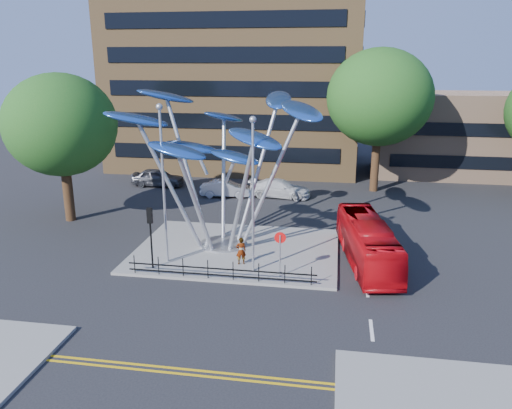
% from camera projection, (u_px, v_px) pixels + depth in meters
% --- Properties ---
extents(ground, '(120.00, 120.00, 0.00)m').
position_uv_depth(ground, '(233.00, 298.00, 24.24)').
color(ground, black).
rests_on(ground, ground).
extents(traffic_island, '(12.00, 9.00, 0.15)m').
position_uv_depth(traffic_island, '(237.00, 250.00, 30.06)').
color(traffic_island, slate).
rests_on(traffic_island, ground).
extents(double_yellow_near, '(40.00, 0.12, 0.01)m').
position_uv_depth(double_yellow_near, '(199.00, 371.00, 18.56)').
color(double_yellow_near, gold).
rests_on(double_yellow_near, ground).
extents(double_yellow_far, '(40.00, 0.12, 0.01)m').
position_uv_depth(double_yellow_far, '(197.00, 376.00, 18.28)').
color(double_yellow_far, gold).
rests_on(double_yellow_far, ground).
extents(brick_tower, '(25.00, 15.00, 30.00)m').
position_uv_depth(brick_tower, '(238.00, 20.00, 51.25)').
color(brick_tower, brown).
rests_on(brick_tower, ground).
extents(low_building_near, '(15.00, 8.00, 8.00)m').
position_uv_depth(low_building_near, '(454.00, 134.00, 49.03)').
color(low_building_near, tan).
rests_on(low_building_near, ground).
extents(tree_right, '(8.80, 8.80, 12.11)m').
position_uv_depth(tree_right, '(380.00, 98.00, 41.56)').
color(tree_right, black).
rests_on(tree_right, ground).
extents(tree_left, '(7.60, 7.60, 10.32)m').
position_uv_depth(tree_left, '(61.00, 125.00, 33.98)').
color(tree_left, black).
rests_on(tree_left, ground).
extents(leaf_sculpture, '(12.72, 9.54, 9.51)m').
position_uv_depth(leaf_sculpture, '(220.00, 136.00, 28.95)').
color(leaf_sculpture, '#9EA0A5').
rests_on(leaf_sculpture, traffic_island).
extents(street_lamp_left, '(0.36, 0.36, 8.80)m').
position_uv_depth(street_lamp_left, '(163.00, 171.00, 26.75)').
color(street_lamp_left, '#9EA0A5').
rests_on(street_lamp_left, traffic_island).
extents(street_lamp_right, '(0.36, 0.36, 8.30)m').
position_uv_depth(street_lamp_right, '(253.00, 182.00, 25.57)').
color(street_lamp_right, '#9EA0A5').
rests_on(street_lamp_right, traffic_island).
extents(traffic_light_island, '(0.28, 0.18, 3.42)m').
position_uv_depth(traffic_light_island, '(150.00, 225.00, 26.65)').
color(traffic_light_island, black).
rests_on(traffic_light_island, traffic_island).
extents(no_entry_sign_island, '(0.60, 0.10, 2.45)m').
position_uv_depth(no_entry_sign_island, '(280.00, 247.00, 25.80)').
color(no_entry_sign_island, '#9EA0A5').
rests_on(no_entry_sign_island, traffic_island).
extents(pedestrian_railing_front, '(10.00, 0.06, 1.00)m').
position_uv_depth(pedestrian_railing_front, '(220.00, 272.00, 25.85)').
color(pedestrian_railing_front, black).
rests_on(pedestrian_railing_front, traffic_island).
extents(red_bus, '(3.46, 9.18, 2.50)m').
position_uv_depth(red_bus, '(367.00, 242.00, 28.08)').
color(red_bus, '#B0080F').
rests_on(red_bus, ground).
extents(pedestrian, '(0.66, 0.54, 1.56)m').
position_uv_depth(pedestrian, '(241.00, 251.00, 27.62)').
color(pedestrian, gray).
rests_on(pedestrian, traffic_island).
extents(parked_car_left, '(4.75, 1.97, 1.61)m').
position_uv_depth(parked_car_left, '(158.00, 177.00, 45.19)').
color(parked_car_left, '#3F4047').
rests_on(parked_car_left, ground).
extents(parked_car_mid, '(4.32, 1.88, 1.38)m').
position_uv_depth(parked_car_mid, '(226.00, 189.00, 41.77)').
color(parked_car_mid, '#B8B9C0').
rests_on(parked_car_mid, ground).
extents(parked_car_right, '(5.27, 2.54, 1.48)m').
position_uv_depth(parked_car_right, '(280.00, 188.00, 41.64)').
color(parked_car_right, silver).
rests_on(parked_car_right, ground).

